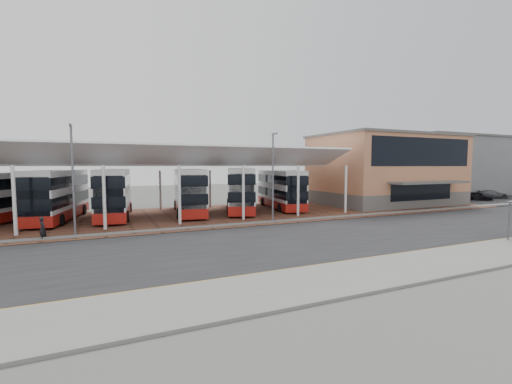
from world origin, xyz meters
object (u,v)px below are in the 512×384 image
at_px(bus_3, 189,191).
at_px(bus_5, 280,190).
at_px(bus_4, 240,190).
at_px(pedestrian, 43,228).
at_px(terminal, 385,169).
at_px(bus_2, 114,193).
at_px(carpark_car_b, 493,194).
at_px(carpark_car_a, 479,196).
at_px(bus_1, 58,195).

relative_size(bus_3, bus_5, 1.05).
xyz_separation_m(bus_3, bus_5, (11.05, -0.03, -0.11)).
relative_size(bus_4, pedestrian, 7.54).
xyz_separation_m(terminal, bus_2, (-34.07, 1.23, -2.24)).
distance_m(bus_3, pedestrian, 15.20).
bearing_deg(pedestrian, carpark_car_b, -93.99).
relative_size(pedestrian, carpark_car_a, 0.43).
bearing_deg(carpark_car_b, bus_1, 128.54).
bearing_deg(bus_1, bus_5, 9.66).
xyz_separation_m(bus_2, bus_4, (13.11, -0.56, 0.04)).
height_order(bus_2, carpark_car_b, bus_2).
bearing_deg(carpark_car_b, pedestrian, 137.51).
bearing_deg(carpark_car_b, terminal, 127.22).
height_order(bus_5, carpark_car_b, bus_5).
distance_m(bus_5, pedestrian, 24.97).
distance_m(terminal, bus_5, 15.85).
height_order(pedestrian, carpark_car_b, pedestrian).
distance_m(bus_4, bus_5, 5.33).
relative_size(bus_2, pedestrian, 7.41).
relative_size(bus_3, carpark_car_a, 3.16).
bearing_deg(bus_5, bus_1, -172.24).
bearing_deg(bus_2, carpark_car_a, 1.31).
bearing_deg(bus_4, bus_5, 22.24).
xyz_separation_m(terminal, bus_1, (-38.96, 1.52, -2.27)).
xyz_separation_m(bus_3, carpark_car_b, (47.59, -2.49, -1.72)).
xyz_separation_m(bus_4, carpark_car_b, (41.86, -2.22, -1.77)).
bearing_deg(bus_5, bus_3, -170.89).
relative_size(bus_1, bus_5, 1.04).
relative_size(bus_4, carpark_car_a, 3.21).
bearing_deg(terminal, pedestrian, -168.57).
bearing_deg(bus_4, terminal, 17.80).
height_order(bus_3, carpark_car_b, bus_3).
distance_m(terminal, bus_4, 21.09).
bearing_deg(bus_3, bus_2, -173.47).
relative_size(bus_2, bus_5, 1.05).
distance_m(bus_2, carpark_car_a, 49.69).
bearing_deg(carpark_car_b, bus_4, 128.44).
bearing_deg(carpark_car_a, terminal, 141.00).
xyz_separation_m(bus_3, pedestrian, (-12.28, -8.82, -1.56)).
bearing_deg(bus_5, bus_4, -168.10).
height_order(bus_4, carpark_car_b, bus_4).
height_order(bus_3, pedestrian, bus_3).
height_order(terminal, bus_3, terminal).
distance_m(bus_2, bus_3, 7.38).
distance_m(pedestrian, carpark_car_b, 60.20).
distance_m(terminal, carpark_car_b, 21.33).
distance_m(bus_2, carpark_car_b, 55.07).
xyz_separation_m(bus_1, bus_4, (18.00, -0.86, 0.07)).
bearing_deg(bus_1, bus_4, 8.44).
height_order(carpark_car_a, carpark_car_b, carpark_car_a).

